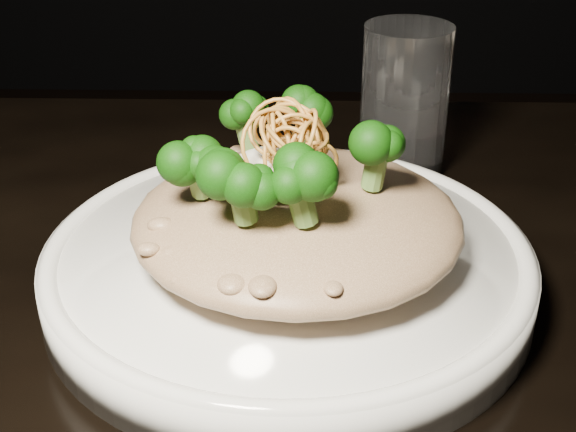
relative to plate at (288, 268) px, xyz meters
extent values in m
cube|color=black|center=(0.09, -0.05, -0.04)|extent=(1.10, 0.80, 0.04)
cylinder|color=white|center=(0.00, 0.00, 0.00)|extent=(0.31, 0.31, 0.03)
ellipsoid|color=brown|center=(0.01, -0.01, 0.04)|extent=(0.21, 0.21, 0.05)
ellipsoid|color=white|center=(0.00, 0.00, 0.07)|extent=(0.06, 0.06, 0.02)
cylinder|color=white|center=(0.09, 0.18, 0.05)|extent=(0.09, 0.09, 0.13)
camera|label=1|loc=(0.01, -0.44, 0.28)|focal=50.00mm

